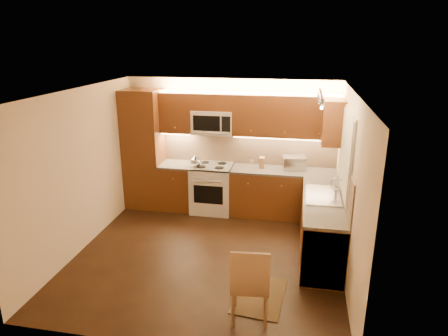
% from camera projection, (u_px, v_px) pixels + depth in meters
% --- Properties ---
extents(floor, '(4.00, 4.00, 0.01)m').
position_uv_depth(floor, '(208.00, 255.00, 6.24)').
color(floor, black).
rests_on(floor, ground).
extents(ceiling, '(4.00, 4.00, 0.01)m').
position_uv_depth(ceiling, '(206.00, 92.00, 5.47)').
color(ceiling, beige).
rests_on(ceiling, ground).
extents(wall_back, '(4.00, 0.01, 2.50)m').
position_uv_depth(wall_back, '(231.00, 145.00, 7.72)').
color(wall_back, beige).
rests_on(wall_back, ground).
extents(wall_front, '(4.00, 0.01, 2.50)m').
position_uv_depth(wall_front, '(160.00, 245.00, 3.99)').
color(wall_front, beige).
rests_on(wall_front, ground).
extents(wall_left, '(0.01, 4.00, 2.50)m').
position_uv_depth(wall_left, '(81.00, 171.00, 6.22)').
color(wall_left, beige).
rests_on(wall_left, ground).
extents(wall_right, '(0.01, 4.00, 2.50)m').
position_uv_depth(wall_right, '(349.00, 188.00, 5.49)').
color(wall_right, beige).
rests_on(wall_right, ground).
extents(pantry, '(0.70, 0.60, 2.30)m').
position_uv_depth(pantry, '(144.00, 150.00, 7.77)').
color(pantry, '#4B2010').
rests_on(pantry, floor).
extents(base_cab_back_left, '(0.62, 0.60, 0.86)m').
position_uv_depth(base_cab_back_left, '(178.00, 187.00, 7.87)').
color(base_cab_back_left, '#4B2010').
rests_on(base_cab_back_left, floor).
extents(counter_back_left, '(0.62, 0.60, 0.04)m').
position_uv_depth(counter_back_left, '(177.00, 165.00, 7.74)').
color(counter_back_left, '#3E3B38').
rests_on(counter_back_left, base_cab_back_left).
extents(base_cab_back_right, '(1.92, 0.60, 0.86)m').
position_uv_depth(base_cab_back_right, '(282.00, 194.00, 7.51)').
color(base_cab_back_right, '#4B2010').
rests_on(base_cab_back_right, floor).
extents(counter_back_right, '(1.92, 0.60, 0.04)m').
position_uv_depth(counter_back_right, '(284.00, 171.00, 7.37)').
color(counter_back_right, '#3E3B38').
rests_on(counter_back_right, base_cab_back_right).
extents(base_cab_right, '(0.60, 2.00, 0.86)m').
position_uv_depth(base_cab_right, '(321.00, 228.00, 6.17)').
color(base_cab_right, '#4B2010').
rests_on(base_cab_right, floor).
extents(counter_right, '(0.60, 2.00, 0.04)m').
position_uv_depth(counter_right, '(323.00, 200.00, 6.04)').
color(counter_right, '#3E3B38').
rests_on(counter_right, base_cab_right).
extents(dishwasher, '(0.58, 0.60, 0.84)m').
position_uv_depth(dishwasher, '(323.00, 250.00, 5.52)').
color(dishwasher, silver).
rests_on(dishwasher, floor).
extents(backsplash_back, '(3.30, 0.02, 0.60)m').
position_uv_depth(backsplash_back, '(249.00, 148.00, 7.67)').
color(backsplash_back, tan).
rests_on(backsplash_back, wall_back).
extents(backsplash_right, '(0.02, 2.00, 0.60)m').
position_uv_depth(backsplash_right, '(345.00, 182.00, 5.89)').
color(backsplash_right, tan).
rests_on(backsplash_right, wall_right).
extents(upper_cab_back_left, '(0.62, 0.35, 0.75)m').
position_uv_depth(upper_cab_back_left, '(177.00, 112.00, 7.55)').
color(upper_cab_back_left, '#4B2010').
rests_on(upper_cab_back_left, wall_back).
extents(upper_cab_back_right, '(1.92, 0.35, 0.75)m').
position_uv_depth(upper_cab_back_right, '(286.00, 116.00, 7.18)').
color(upper_cab_back_right, '#4B2010').
rests_on(upper_cab_back_right, wall_back).
extents(upper_cab_bridge, '(0.76, 0.35, 0.31)m').
position_uv_depth(upper_cab_bridge, '(213.00, 102.00, 7.35)').
color(upper_cab_bridge, '#4B2010').
rests_on(upper_cab_bridge, wall_back).
extents(upper_cab_right_corner, '(0.35, 0.50, 0.75)m').
position_uv_depth(upper_cab_right_corner, '(333.00, 122.00, 6.64)').
color(upper_cab_right_corner, '#4B2010').
rests_on(upper_cab_right_corner, wall_right).
extents(stove, '(0.76, 0.65, 0.92)m').
position_uv_depth(stove, '(212.00, 188.00, 7.72)').
color(stove, silver).
rests_on(stove, floor).
extents(microwave, '(0.76, 0.38, 0.44)m').
position_uv_depth(microwave, '(213.00, 122.00, 7.46)').
color(microwave, silver).
rests_on(microwave, wall_back).
extents(window_frame, '(0.03, 1.44, 1.24)m').
position_uv_depth(window_frame, '(347.00, 153.00, 5.90)').
color(window_frame, silver).
rests_on(window_frame, wall_right).
extents(window_blinds, '(0.02, 1.36, 1.16)m').
position_uv_depth(window_blinds, '(345.00, 153.00, 5.91)').
color(window_blinds, silver).
rests_on(window_blinds, wall_right).
extents(sink, '(0.52, 0.86, 0.15)m').
position_uv_depth(sink, '(323.00, 191.00, 6.15)').
color(sink, silver).
rests_on(sink, counter_right).
extents(faucet, '(0.20, 0.04, 0.30)m').
position_uv_depth(faucet, '(336.00, 187.00, 6.09)').
color(faucet, silver).
rests_on(faucet, counter_right).
extents(track_light_bar, '(0.04, 1.20, 0.03)m').
position_uv_depth(track_light_bar, '(321.00, 94.00, 5.58)').
color(track_light_bar, silver).
rests_on(track_light_bar, ceiling).
extents(kettle, '(0.25, 0.25, 0.24)m').
position_uv_depth(kettle, '(196.00, 160.00, 7.48)').
color(kettle, silver).
rests_on(kettle, stove).
extents(toaster_oven, '(0.46, 0.38, 0.25)m').
position_uv_depth(toaster_oven, '(294.00, 163.00, 7.37)').
color(toaster_oven, silver).
rests_on(toaster_oven, counter_back_right).
extents(knife_block, '(0.10, 0.15, 0.20)m').
position_uv_depth(knife_block, '(262.00, 163.00, 7.47)').
color(knife_block, '#8D613F').
rests_on(knife_block, counter_back_right).
extents(spice_jar_a, '(0.06, 0.06, 0.09)m').
position_uv_depth(spice_jar_a, '(253.00, 162.00, 7.68)').
color(spice_jar_a, silver).
rests_on(spice_jar_a, counter_back_right).
extents(spice_jar_b, '(0.06, 0.06, 0.09)m').
position_uv_depth(spice_jar_b, '(251.00, 162.00, 7.69)').
color(spice_jar_b, olive).
rests_on(spice_jar_b, counter_back_right).
extents(spice_jar_c, '(0.05, 0.05, 0.11)m').
position_uv_depth(spice_jar_c, '(251.00, 162.00, 7.69)').
color(spice_jar_c, silver).
rests_on(spice_jar_c, counter_back_right).
extents(spice_jar_d, '(0.05, 0.05, 0.09)m').
position_uv_depth(spice_jar_d, '(260.00, 163.00, 7.63)').
color(spice_jar_d, brown).
rests_on(spice_jar_d, counter_back_right).
extents(soap_bottle, '(0.11, 0.11, 0.21)m').
position_uv_depth(soap_bottle, '(338.00, 180.00, 6.53)').
color(soap_bottle, '#BBBCC0').
rests_on(soap_bottle, counter_right).
extents(rug, '(0.70, 0.97, 0.01)m').
position_uv_depth(rug, '(260.00, 296.00, 5.23)').
color(rug, black).
rests_on(rug, floor).
extents(dining_chair, '(0.48, 0.48, 0.99)m').
position_uv_depth(dining_chair, '(250.00, 282.00, 4.68)').
color(dining_chair, '#8D613F').
rests_on(dining_chair, floor).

